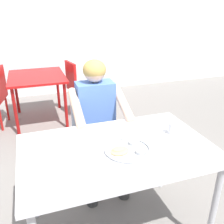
{
  "coord_description": "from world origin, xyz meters",
  "views": [
    {
      "loc": [
        -0.55,
        -1.31,
        1.63
      ],
      "look_at": [
        -0.01,
        0.28,
        0.9
      ],
      "focal_mm": 39.71,
      "sensor_mm": 36.0,
      "label": 1
    }
  ],
  "objects_px": {
    "chair_foreground": "(93,128)",
    "thali_tray": "(128,149)",
    "table_foreground": "(117,157)",
    "table_background_red": "(37,81)",
    "drinking_cup": "(172,128)",
    "diner_foreground": "(98,115)",
    "chair_red_right": "(78,85)"
  },
  "relations": [
    {
      "from": "diner_foreground",
      "to": "table_background_red",
      "type": "relative_size",
      "value": 1.28
    },
    {
      "from": "chair_red_right",
      "to": "thali_tray",
      "type": "bearing_deg",
      "value": -93.54
    },
    {
      "from": "table_foreground",
      "to": "diner_foreground",
      "type": "xyz_separation_m",
      "value": [
        0.05,
        0.64,
        0.03
      ]
    },
    {
      "from": "thali_tray",
      "to": "diner_foreground",
      "type": "height_order",
      "value": "diner_foreground"
    },
    {
      "from": "table_foreground",
      "to": "diner_foreground",
      "type": "distance_m",
      "value": 0.64
    },
    {
      "from": "table_foreground",
      "to": "chair_foreground",
      "type": "xyz_separation_m",
      "value": [
        0.05,
        0.86,
        -0.2
      ]
    },
    {
      "from": "table_foreground",
      "to": "table_background_red",
      "type": "height_order",
      "value": "table_foreground"
    },
    {
      "from": "table_foreground",
      "to": "diner_foreground",
      "type": "relative_size",
      "value": 1.07
    },
    {
      "from": "thali_tray",
      "to": "table_background_red",
      "type": "relative_size",
      "value": 0.32
    },
    {
      "from": "chair_foreground",
      "to": "drinking_cup",
      "type": "bearing_deg",
      "value": -63.71
    },
    {
      "from": "chair_foreground",
      "to": "diner_foreground",
      "type": "bearing_deg",
      "value": -90.96
    },
    {
      "from": "table_foreground",
      "to": "chair_red_right",
      "type": "bearing_deg",
      "value": 85.12
    },
    {
      "from": "thali_tray",
      "to": "diner_foreground",
      "type": "xyz_separation_m",
      "value": [
        -0.0,
        0.7,
        -0.05
      ]
    },
    {
      "from": "chair_red_right",
      "to": "table_background_red",
      "type": "bearing_deg",
      "value": -178.8
    },
    {
      "from": "drinking_cup",
      "to": "chair_foreground",
      "type": "distance_m",
      "value": 0.96
    },
    {
      "from": "table_background_red",
      "to": "thali_tray",
      "type": "bearing_deg",
      "value": -79.24
    },
    {
      "from": "thali_tray",
      "to": "drinking_cup",
      "type": "relative_size",
      "value": 3.48
    },
    {
      "from": "table_foreground",
      "to": "thali_tray",
      "type": "height_order",
      "value": "thali_tray"
    },
    {
      "from": "table_foreground",
      "to": "diner_foreground",
      "type": "height_order",
      "value": "diner_foreground"
    },
    {
      "from": "table_foreground",
      "to": "table_background_red",
      "type": "relative_size",
      "value": 1.36
    },
    {
      "from": "chair_foreground",
      "to": "table_background_red",
      "type": "bearing_deg",
      "value": 107.25
    },
    {
      "from": "chair_foreground",
      "to": "thali_tray",
      "type": "bearing_deg",
      "value": -90.0
    },
    {
      "from": "table_background_red",
      "to": "diner_foreground",
      "type": "bearing_deg",
      "value": -75.03
    },
    {
      "from": "drinking_cup",
      "to": "chair_foreground",
      "type": "relative_size",
      "value": 0.11
    },
    {
      "from": "thali_tray",
      "to": "chair_foreground",
      "type": "xyz_separation_m",
      "value": [
        -0.0,
        0.92,
        -0.29
      ]
    },
    {
      "from": "table_foreground",
      "to": "chair_foreground",
      "type": "relative_size",
      "value": 1.55
    },
    {
      "from": "drinking_cup",
      "to": "table_background_red",
      "type": "relative_size",
      "value": 0.09
    },
    {
      "from": "diner_foreground",
      "to": "chair_foreground",
      "type": "bearing_deg",
      "value": 89.04
    },
    {
      "from": "chair_red_right",
      "to": "diner_foreground",
      "type": "bearing_deg",
      "value": -95.13
    },
    {
      "from": "table_background_red",
      "to": "drinking_cup",
      "type": "bearing_deg",
      "value": -69.39
    },
    {
      "from": "table_background_red",
      "to": "chair_foreground",
      "type": "bearing_deg",
      "value": -72.75
    },
    {
      "from": "thali_tray",
      "to": "drinking_cup",
      "type": "height_order",
      "value": "drinking_cup"
    }
  ]
}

